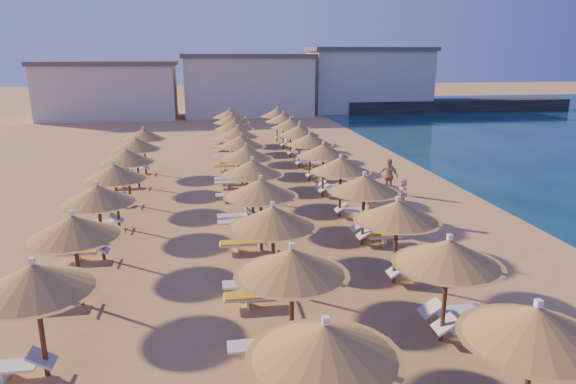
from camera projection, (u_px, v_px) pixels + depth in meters
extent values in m
plane|color=tan|center=(317.00, 251.00, 19.64)|extent=(220.00, 220.00, 0.00)
cube|color=black|center=(456.00, 105.00, 67.29)|extent=(30.04, 4.30, 1.50)
cube|color=beige|center=(110.00, 92.00, 59.25)|extent=(15.00, 8.00, 6.00)
cube|color=#59514C|center=(107.00, 63.00, 58.40)|extent=(15.60, 8.48, 0.50)
cube|color=beige|center=(248.00, 87.00, 62.39)|extent=(15.00, 8.00, 6.80)
cube|color=#59514C|center=(247.00, 56.00, 61.44)|extent=(15.60, 8.48, 0.50)
cube|color=beige|center=(368.00, 81.00, 66.96)|extent=(15.00, 8.00, 7.60)
cube|color=#59514C|center=(369.00, 49.00, 65.91)|extent=(15.60, 8.48, 0.50)
cylinder|color=brown|center=(527.00, 383.00, 9.82)|extent=(0.12, 0.12, 2.41)
cone|color=#97622B|center=(536.00, 323.00, 9.49)|extent=(2.62, 2.62, 0.66)
cone|color=#97622B|center=(534.00, 336.00, 9.56)|extent=(2.83, 2.83, 0.12)
cube|color=white|center=(539.00, 303.00, 9.38)|extent=(0.12, 0.12, 0.14)
cylinder|color=brown|center=(445.00, 299.00, 13.22)|extent=(0.12, 0.12, 2.41)
cone|color=#97622B|center=(449.00, 252.00, 12.88)|extent=(2.62, 2.62, 0.66)
cone|color=#97622B|center=(448.00, 262.00, 12.95)|extent=(2.83, 2.83, 0.12)
cube|color=white|center=(450.00, 237.00, 12.78)|extent=(0.12, 0.12, 0.14)
cylinder|color=brown|center=(395.00, 248.00, 16.61)|extent=(0.12, 0.12, 2.41)
cone|color=#97622B|center=(398.00, 211.00, 16.28)|extent=(2.62, 2.62, 0.66)
cone|color=#97622B|center=(397.00, 219.00, 16.35)|extent=(2.83, 2.83, 0.12)
cube|color=white|center=(398.00, 198.00, 16.17)|extent=(0.12, 0.12, 0.14)
cylinder|color=brown|center=(363.00, 215.00, 20.01)|extent=(0.12, 0.12, 2.41)
cone|color=#97622B|center=(364.00, 183.00, 19.67)|extent=(2.62, 2.62, 0.66)
cone|color=#97622B|center=(364.00, 190.00, 19.74)|extent=(2.83, 2.83, 0.12)
cube|color=white|center=(365.00, 173.00, 19.57)|extent=(0.12, 0.12, 0.14)
cylinder|color=brown|center=(340.00, 192.00, 23.40)|extent=(0.12, 0.12, 2.41)
cone|color=#97622B|center=(341.00, 164.00, 23.07)|extent=(2.62, 2.62, 0.66)
cone|color=#97622B|center=(341.00, 170.00, 23.14)|extent=(2.83, 2.83, 0.12)
cube|color=white|center=(341.00, 156.00, 22.97)|extent=(0.12, 0.12, 0.14)
cylinder|color=brown|center=(323.00, 174.00, 26.80)|extent=(0.12, 0.12, 2.41)
cone|color=#97622B|center=(323.00, 150.00, 26.46)|extent=(2.62, 2.62, 0.66)
cone|color=#97622B|center=(323.00, 155.00, 26.54)|extent=(2.83, 2.83, 0.12)
cube|color=white|center=(323.00, 143.00, 26.36)|extent=(0.12, 0.12, 0.14)
cylinder|color=brown|center=(310.00, 161.00, 30.20)|extent=(0.12, 0.12, 2.41)
cone|color=#97622B|center=(310.00, 139.00, 29.86)|extent=(2.62, 2.62, 0.66)
cone|color=#97622B|center=(310.00, 144.00, 29.93)|extent=(2.83, 2.83, 0.12)
cube|color=white|center=(310.00, 132.00, 29.76)|extent=(0.12, 0.12, 0.14)
cylinder|color=brown|center=(299.00, 150.00, 33.59)|extent=(0.12, 0.12, 2.41)
cone|color=#97622B|center=(299.00, 130.00, 33.26)|extent=(2.62, 2.62, 0.66)
cone|color=#97622B|center=(299.00, 135.00, 33.33)|extent=(2.83, 2.83, 0.12)
cube|color=white|center=(299.00, 124.00, 33.15)|extent=(0.12, 0.12, 0.14)
cylinder|color=brown|center=(290.00, 141.00, 36.99)|extent=(0.12, 0.12, 2.41)
cone|color=#97622B|center=(290.00, 123.00, 36.65)|extent=(2.62, 2.62, 0.66)
cone|color=#97622B|center=(290.00, 127.00, 36.72)|extent=(2.83, 2.83, 0.12)
cube|color=white|center=(290.00, 118.00, 36.55)|extent=(0.12, 0.12, 0.14)
cylinder|color=brown|center=(283.00, 134.00, 40.38)|extent=(0.12, 0.12, 2.41)
cone|color=#97622B|center=(283.00, 117.00, 40.05)|extent=(2.62, 2.62, 0.66)
cone|color=#97622B|center=(283.00, 121.00, 40.12)|extent=(2.83, 2.83, 0.12)
cube|color=white|center=(283.00, 112.00, 39.94)|extent=(0.12, 0.12, 0.14)
cylinder|color=brown|center=(277.00, 128.00, 43.78)|extent=(0.12, 0.12, 2.41)
cone|color=#97622B|center=(277.00, 112.00, 43.44)|extent=(2.62, 2.62, 0.66)
cone|color=#97622B|center=(277.00, 116.00, 43.51)|extent=(2.83, 2.83, 0.12)
cube|color=white|center=(277.00, 108.00, 43.34)|extent=(0.12, 0.12, 0.14)
cone|color=#97622B|center=(325.00, 341.00, 8.89)|extent=(2.62, 2.62, 0.66)
cone|color=#97622B|center=(325.00, 355.00, 8.96)|extent=(2.83, 2.83, 0.12)
cube|color=white|center=(326.00, 320.00, 8.78)|extent=(0.12, 0.12, 0.14)
cylinder|color=brown|center=(292.00, 310.00, 12.62)|extent=(0.12, 0.12, 2.41)
cone|color=#97622B|center=(292.00, 262.00, 12.28)|extent=(2.62, 2.62, 0.66)
cone|color=#97622B|center=(292.00, 272.00, 12.35)|extent=(2.83, 2.83, 0.12)
cube|color=white|center=(292.00, 246.00, 12.18)|extent=(0.12, 0.12, 0.14)
cylinder|color=brown|center=(273.00, 256.00, 16.01)|extent=(0.12, 0.12, 2.41)
cone|color=#97622B|center=(273.00, 217.00, 15.68)|extent=(2.62, 2.62, 0.66)
cone|color=#97622B|center=(273.00, 225.00, 15.75)|extent=(2.83, 2.83, 0.12)
cube|color=white|center=(273.00, 204.00, 15.57)|extent=(0.12, 0.12, 0.14)
cylinder|color=brown|center=(261.00, 220.00, 19.41)|extent=(0.12, 0.12, 2.41)
cone|color=#97622B|center=(261.00, 188.00, 19.07)|extent=(2.62, 2.62, 0.66)
cone|color=#97622B|center=(261.00, 195.00, 19.14)|extent=(2.83, 2.83, 0.12)
cube|color=white|center=(261.00, 177.00, 18.97)|extent=(0.12, 0.12, 0.14)
cylinder|color=brown|center=(253.00, 196.00, 22.80)|extent=(0.12, 0.12, 2.41)
cone|color=#97622B|center=(252.00, 167.00, 22.47)|extent=(2.62, 2.62, 0.66)
cone|color=#97622B|center=(252.00, 173.00, 22.54)|extent=(2.83, 2.83, 0.12)
cube|color=white|center=(252.00, 158.00, 22.37)|extent=(0.12, 0.12, 0.14)
cylinder|color=brown|center=(247.00, 177.00, 26.20)|extent=(0.12, 0.12, 2.41)
cone|color=#97622B|center=(246.00, 152.00, 25.86)|extent=(2.62, 2.62, 0.66)
cone|color=#97622B|center=(246.00, 158.00, 25.94)|extent=(2.83, 2.83, 0.12)
cube|color=white|center=(246.00, 145.00, 25.76)|extent=(0.12, 0.12, 0.14)
cylinder|color=brown|center=(242.00, 163.00, 29.60)|extent=(0.12, 0.12, 2.41)
cone|color=#97622B|center=(241.00, 141.00, 29.26)|extent=(2.62, 2.62, 0.66)
cone|color=#97622B|center=(241.00, 146.00, 29.33)|extent=(2.83, 2.83, 0.12)
cube|color=white|center=(241.00, 134.00, 29.16)|extent=(0.12, 0.12, 0.14)
cylinder|color=brown|center=(238.00, 152.00, 32.99)|extent=(0.12, 0.12, 2.41)
cone|color=#97622B|center=(237.00, 132.00, 32.66)|extent=(2.62, 2.62, 0.66)
cone|color=#97622B|center=(237.00, 136.00, 32.73)|extent=(2.83, 2.83, 0.12)
cube|color=white|center=(237.00, 126.00, 32.55)|extent=(0.12, 0.12, 0.14)
cylinder|color=brown|center=(235.00, 143.00, 36.39)|extent=(0.12, 0.12, 2.41)
cone|color=#97622B|center=(234.00, 125.00, 36.05)|extent=(2.62, 2.62, 0.66)
cone|color=#97622B|center=(234.00, 128.00, 36.12)|extent=(2.83, 2.83, 0.12)
cube|color=white|center=(234.00, 119.00, 35.95)|extent=(0.12, 0.12, 0.14)
cylinder|color=brown|center=(232.00, 135.00, 39.78)|extent=(0.12, 0.12, 2.41)
cone|color=#97622B|center=(232.00, 118.00, 39.45)|extent=(2.62, 2.62, 0.66)
cone|color=#97622B|center=(232.00, 122.00, 39.52)|extent=(2.83, 2.83, 0.12)
cube|color=white|center=(232.00, 113.00, 39.34)|extent=(0.12, 0.12, 0.14)
cylinder|color=brown|center=(230.00, 129.00, 43.18)|extent=(0.12, 0.12, 2.41)
cone|color=#97622B|center=(230.00, 113.00, 42.84)|extent=(2.62, 2.62, 0.66)
cone|color=#97622B|center=(230.00, 117.00, 42.91)|extent=(2.83, 2.83, 0.12)
cube|color=white|center=(229.00, 108.00, 42.74)|extent=(0.12, 0.12, 0.14)
cylinder|color=brown|center=(41.00, 329.00, 11.75)|extent=(0.12, 0.12, 2.41)
cone|color=#97622B|center=(34.00, 278.00, 11.41)|extent=(2.62, 2.62, 0.66)
cone|color=#97622B|center=(36.00, 289.00, 11.48)|extent=(2.83, 2.83, 0.12)
cube|color=white|center=(32.00, 261.00, 11.31)|extent=(0.12, 0.12, 0.14)
cylinder|color=brown|center=(78.00, 267.00, 15.14)|extent=(0.12, 0.12, 2.41)
cone|color=#97622B|center=(73.00, 226.00, 14.81)|extent=(2.62, 2.62, 0.66)
cone|color=#97622B|center=(74.00, 235.00, 14.88)|extent=(2.83, 2.83, 0.12)
cube|color=white|center=(72.00, 213.00, 14.70)|extent=(0.12, 0.12, 0.14)
cylinder|color=brown|center=(101.00, 228.00, 18.54)|extent=(0.12, 0.12, 2.41)
cone|color=#97622B|center=(98.00, 194.00, 18.20)|extent=(2.62, 2.62, 0.66)
cone|color=#97622B|center=(98.00, 201.00, 18.27)|extent=(2.83, 2.83, 0.12)
cube|color=white|center=(97.00, 183.00, 18.10)|extent=(0.12, 0.12, 0.14)
cylinder|color=brown|center=(117.00, 201.00, 21.93)|extent=(0.12, 0.12, 2.41)
cone|color=#97622B|center=(114.00, 172.00, 21.60)|extent=(2.62, 2.62, 0.66)
cone|color=#97622B|center=(115.00, 178.00, 21.67)|extent=(2.83, 2.83, 0.12)
cube|color=white|center=(114.00, 163.00, 21.49)|extent=(0.12, 0.12, 0.14)
cylinder|color=brown|center=(129.00, 181.00, 25.33)|extent=(0.12, 0.12, 2.41)
cone|color=#97622B|center=(127.00, 156.00, 24.99)|extent=(2.62, 2.62, 0.66)
cone|color=#97622B|center=(127.00, 161.00, 25.06)|extent=(2.83, 2.83, 0.12)
cube|color=white|center=(126.00, 148.00, 24.89)|extent=(0.12, 0.12, 0.14)
cylinder|color=brown|center=(138.00, 166.00, 28.72)|extent=(0.12, 0.12, 2.41)
cone|color=#97622B|center=(136.00, 144.00, 28.39)|extent=(2.62, 2.62, 0.66)
cone|color=#97622B|center=(136.00, 148.00, 28.46)|extent=(2.83, 2.83, 0.12)
cube|color=white|center=(135.00, 136.00, 28.28)|extent=(0.12, 0.12, 0.14)
cylinder|color=brown|center=(145.00, 154.00, 32.12)|extent=(0.12, 0.12, 2.41)
cone|color=#97622B|center=(143.00, 134.00, 31.78)|extent=(2.62, 2.62, 0.66)
cone|color=#97622B|center=(144.00, 138.00, 31.85)|extent=(2.83, 2.83, 0.12)
cube|color=white|center=(143.00, 128.00, 31.68)|extent=(0.12, 0.12, 0.14)
cube|color=white|center=(474.00, 327.00, 13.58)|extent=(1.41, 0.55, 0.06)
cube|color=white|center=(473.00, 332.00, 13.63)|extent=(0.06, 0.50, 0.32)
cube|color=white|center=(445.00, 324.00, 13.42)|extent=(0.58, 0.55, 0.40)
cube|color=white|center=(458.00, 310.00, 14.44)|extent=(1.41, 0.55, 0.06)
cube|color=white|center=(457.00, 315.00, 14.48)|extent=(0.06, 0.50, 0.32)
cube|color=white|center=(431.00, 308.00, 14.28)|extent=(0.58, 0.55, 0.40)
cube|color=white|center=(256.00, 345.00, 12.71)|extent=(1.41, 0.55, 0.06)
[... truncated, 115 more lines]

